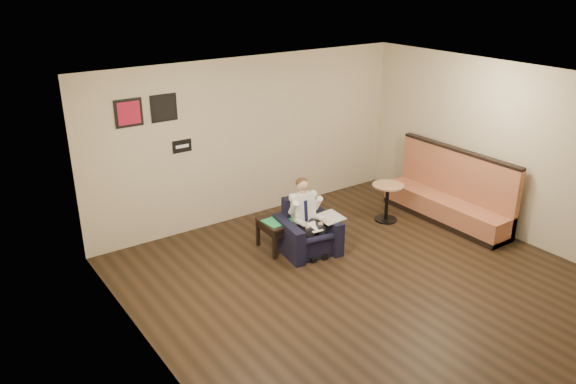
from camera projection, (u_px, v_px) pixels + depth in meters
ground at (366, 284)px, 7.87m from camera, size 6.00×6.00×0.00m
wall_back at (252, 139)px, 9.62m from camera, size 6.00×0.02×2.80m
wall_left at (155, 255)px, 5.75m from camera, size 0.02×6.00×2.80m
wall_right at (511, 152)px, 8.94m from camera, size 0.02×6.00×2.80m
ceiling at (378, 85)px, 6.82m from camera, size 6.00×6.00×0.02m
seating_sign at (182, 146)px, 8.88m from camera, size 0.32×0.02×0.20m
art_print_left at (129, 113)px, 8.22m from camera, size 0.42×0.03×0.42m
art_print_right at (164, 108)px, 8.51m from camera, size 0.42×0.03×0.42m
armchair at (308, 228)px, 8.66m from camera, size 0.94×0.94×0.80m
seated_man at (311, 221)px, 8.51m from camera, size 0.63×0.85×1.10m
lap_papers at (314, 227)px, 8.46m from camera, size 0.20×0.27×0.01m
newspaper at (330, 217)px, 8.67m from camera, size 0.39×0.47×0.01m
side_table at (281, 234)px, 8.81m from camera, size 0.63×0.63×0.48m
green_folder at (280, 220)px, 8.69m from camera, size 0.51×0.38×0.01m
coffee_mug at (287, 211)px, 8.90m from camera, size 0.09×0.09×0.10m
smartphone at (278, 215)px, 8.88m from camera, size 0.16×0.11×0.01m
banquette at (448, 187)px, 9.64m from camera, size 0.58×2.43×1.24m
cafe_table at (387, 203)px, 9.74m from camera, size 0.71×0.71×0.67m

